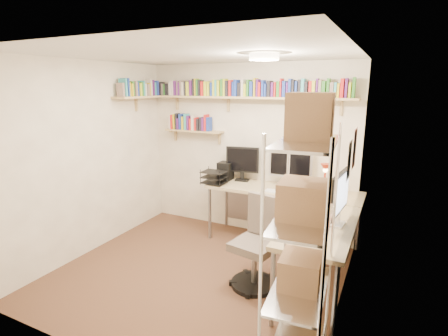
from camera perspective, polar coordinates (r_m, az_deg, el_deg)
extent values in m
plane|color=#4E2B21|center=(4.36, -4.36, -16.76)|extent=(3.20, 3.20, 0.00)
cube|color=#C2B59E|center=(5.21, 3.78, 2.95)|extent=(3.20, 0.04, 2.50)
cube|color=#C2B59E|center=(4.89, -21.03, 1.41)|extent=(0.04, 3.00, 2.50)
cube|color=#C2B59E|center=(3.39, 19.33, -3.44)|extent=(0.04, 3.00, 2.50)
cube|color=#C2B59E|center=(2.77, -20.86, -7.28)|extent=(3.20, 0.04, 2.50)
cube|color=silver|center=(3.79, -5.05, 18.06)|extent=(3.20, 3.00, 0.04)
cube|color=white|center=(3.86, 20.55, 3.02)|extent=(0.01, 0.30, 0.42)
cube|color=white|center=(3.47, 19.79, 1.19)|extent=(0.01, 0.28, 0.38)
cylinder|color=#FFEAC6|center=(3.67, 6.56, 17.57)|extent=(0.30, 0.30, 0.06)
cube|color=tan|center=(5.01, 3.36, 11.42)|extent=(3.05, 0.25, 0.03)
cube|color=tan|center=(5.41, -13.34, 11.23)|extent=(0.25, 1.00, 0.03)
cube|color=tan|center=(5.46, -4.91, 6.07)|extent=(0.95, 0.20, 0.02)
cube|color=tan|center=(5.64, -7.90, 10.82)|extent=(0.03, 0.20, 0.20)
cube|color=tan|center=(5.19, 0.53, 10.74)|extent=(0.03, 0.20, 0.20)
cube|color=tan|center=(4.87, 10.27, 10.36)|extent=(0.03, 0.20, 0.20)
cube|color=tan|center=(4.73, 18.57, 9.81)|extent=(0.03, 0.20, 0.20)
cube|color=black|center=(5.73, -10.56, 12.53)|extent=(0.03, 0.12, 0.18)
cube|color=black|center=(5.71, -10.17, 12.63)|extent=(0.04, 0.12, 0.20)
cube|color=#816A5E|center=(5.68, -9.75, 12.52)|extent=(0.04, 0.11, 0.18)
cube|color=#2E7426|center=(5.66, -9.44, 12.50)|extent=(0.03, 0.13, 0.17)
cube|color=black|center=(5.64, -9.13, 12.54)|extent=(0.02, 0.14, 0.18)
cube|color=black|center=(5.61, -8.81, 12.56)|extent=(0.03, 0.15, 0.18)
cube|color=beige|center=(5.59, -8.43, 12.74)|extent=(0.04, 0.15, 0.21)
cube|color=beige|center=(5.56, -8.07, 12.85)|extent=(0.02, 0.13, 0.23)
cube|color=#4E1A63|center=(5.54, -7.74, 12.79)|extent=(0.04, 0.13, 0.22)
cube|color=#816A5E|center=(5.52, -7.37, 12.76)|extent=(0.02, 0.12, 0.21)
cube|color=#4E1A63|center=(5.50, -7.10, 12.68)|extent=(0.03, 0.13, 0.19)
cube|color=#816A5E|center=(5.48, -6.77, 12.82)|extent=(0.03, 0.13, 0.22)
cube|color=beige|center=(5.46, -6.43, 12.72)|extent=(0.04, 0.13, 0.20)
cube|color=black|center=(5.44, -6.03, 12.79)|extent=(0.03, 0.15, 0.21)
cube|color=gold|center=(5.42, -5.65, 12.75)|extent=(0.04, 0.15, 0.20)
cube|color=#4E1A63|center=(5.39, -5.22, 12.88)|extent=(0.04, 0.12, 0.23)
cube|color=black|center=(5.37, -4.77, 13.00)|extent=(0.03, 0.13, 0.25)
cube|color=gold|center=(5.35, -4.49, 13.02)|extent=(0.02, 0.11, 0.25)
cube|color=#2E7426|center=(5.34, -4.12, 12.96)|extent=(0.03, 0.14, 0.24)
cube|color=black|center=(5.32, -3.78, 12.90)|extent=(0.03, 0.15, 0.23)
cube|color=red|center=(5.29, -3.32, 12.79)|extent=(0.04, 0.13, 0.20)
cube|color=gold|center=(5.27, -2.77, 12.80)|extent=(0.04, 0.14, 0.21)
cube|color=gold|center=(5.25, -2.35, 12.73)|extent=(0.03, 0.12, 0.19)
cube|color=navy|center=(5.22, -1.86, 12.73)|extent=(0.04, 0.11, 0.19)
cube|color=gold|center=(5.20, -1.45, 12.95)|extent=(0.03, 0.13, 0.23)
cube|color=teal|center=(5.19, -1.09, 12.92)|extent=(0.03, 0.13, 0.23)
cube|color=gold|center=(5.17, -0.65, 12.88)|extent=(0.04, 0.15, 0.22)
cube|color=#2E7426|center=(5.14, -0.12, 13.00)|extent=(0.03, 0.14, 0.24)
cube|color=gold|center=(5.13, 0.25, 13.01)|extent=(0.03, 0.12, 0.24)
cube|color=black|center=(5.11, 0.69, 12.85)|extent=(0.04, 0.14, 0.21)
cube|color=red|center=(5.09, 1.20, 12.90)|extent=(0.03, 0.13, 0.22)
cube|color=navy|center=(5.07, 1.63, 12.77)|extent=(0.02, 0.11, 0.20)
cube|color=navy|center=(5.05, 2.09, 12.92)|extent=(0.04, 0.13, 0.23)
cube|color=black|center=(5.03, 2.69, 12.67)|extent=(0.04, 0.13, 0.19)
cube|color=beige|center=(5.01, 3.21, 12.91)|extent=(0.03, 0.13, 0.23)
cube|color=gold|center=(5.00, 3.62, 12.56)|extent=(0.04, 0.12, 0.17)
cube|color=#2E7426|center=(4.98, 4.13, 12.88)|extent=(0.03, 0.15, 0.23)
cube|color=navy|center=(4.96, 4.68, 12.72)|extent=(0.04, 0.14, 0.20)
cube|color=gold|center=(4.94, 5.20, 12.98)|extent=(0.02, 0.14, 0.25)
cube|color=#4E1A63|center=(4.93, 5.62, 12.87)|extent=(0.03, 0.13, 0.23)
cube|color=red|center=(4.92, 5.98, 12.63)|extent=(0.03, 0.13, 0.19)
cube|color=navy|center=(4.90, 6.49, 12.78)|extent=(0.03, 0.12, 0.22)
cube|color=navy|center=(4.89, 6.95, 12.50)|extent=(0.03, 0.14, 0.17)
cube|color=black|center=(4.87, 7.50, 12.71)|extent=(0.04, 0.14, 0.21)
cube|color=#4E1A63|center=(4.86, 8.03, 12.55)|extent=(0.03, 0.12, 0.19)
cube|color=red|center=(4.85, 8.46, 12.57)|extent=(0.02, 0.11, 0.19)
cube|color=#2E7426|center=(4.84, 8.95, 12.62)|extent=(0.04, 0.12, 0.21)
cube|color=red|center=(4.82, 9.37, 12.81)|extent=(0.02, 0.12, 0.24)
cube|color=navy|center=(4.81, 9.91, 12.59)|extent=(0.04, 0.13, 0.21)
cube|color=#4E1A63|center=(4.80, 10.38, 12.46)|extent=(0.03, 0.12, 0.19)
cube|color=navy|center=(4.79, 10.81, 12.72)|extent=(0.03, 0.12, 0.24)
cube|color=black|center=(4.78, 11.31, 12.61)|extent=(0.03, 0.13, 0.22)
cube|color=navy|center=(4.77, 11.82, 12.50)|extent=(0.03, 0.13, 0.21)
cube|color=black|center=(4.76, 12.32, 12.58)|extent=(0.04, 0.12, 0.22)
cube|color=teal|center=(4.75, 12.83, 12.63)|extent=(0.04, 0.12, 0.24)
cube|color=black|center=(4.74, 13.37, 12.36)|extent=(0.04, 0.14, 0.20)
cube|color=red|center=(4.73, 14.00, 12.37)|extent=(0.04, 0.12, 0.20)
cube|color=gold|center=(4.72, 14.50, 12.37)|extent=(0.04, 0.12, 0.21)
cube|color=#4E1A63|center=(4.71, 15.01, 12.50)|extent=(0.02, 0.11, 0.24)
cube|color=#816A5E|center=(4.70, 15.47, 12.37)|extent=(0.03, 0.12, 0.22)
cube|color=#2E7426|center=(4.69, 16.03, 12.24)|extent=(0.04, 0.14, 0.20)
cube|color=#2E7426|center=(4.68, 16.69, 12.40)|extent=(0.03, 0.12, 0.24)
cube|color=#816A5E|center=(4.68, 17.25, 12.06)|extent=(0.04, 0.14, 0.19)
cube|color=teal|center=(4.67, 17.81, 12.02)|extent=(0.03, 0.14, 0.19)
cube|color=gold|center=(4.66, 18.23, 11.92)|extent=(0.03, 0.13, 0.17)
cube|color=red|center=(4.66, 18.78, 12.24)|extent=(0.04, 0.14, 0.23)
cube|color=#4E1A63|center=(4.65, 19.40, 12.22)|extent=(0.03, 0.14, 0.24)
cube|color=gold|center=(4.65, 19.89, 11.87)|extent=(0.03, 0.11, 0.19)
cube|color=#2E7426|center=(4.64, 20.46, 12.20)|extent=(0.03, 0.11, 0.25)
cube|color=#816A5E|center=(5.08, -16.52, 12.16)|extent=(0.11, 0.04, 0.19)
cube|color=teal|center=(5.12, -16.15, 12.50)|extent=(0.13, 0.03, 0.24)
cube|color=navy|center=(5.15, -15.83, 12.55)|extent=(0.15, 0.03, 0.25)
cube|color=gold|center=(5.18, -15.52, 12.26)|extent=(0.12, 0.03, 0.19)
cube|color=gold|center=(5.21, -15.25, 12.19)|extent=(0.15, 0.03, 0.18)
cube|color=#2E7426|center=(5.24, -14.98, 12.38)|extent=(0.11, 0.03, 0.21)
cube|color=#816A5E|center=(5.27, -14.62, 12.41)|extent=(0.14, 0.04, 0.21)
cube|color=navy|center=(5.31, -14.25, 12.34)|extent=(0.11, 0.04, 0.19)
cube|color=gold|center=(5.35, -13.92, 12.33)|extent=(0.13, 0.04, 0.18)
cube|color=#2E7426|center=(5.38, -13.61, 12.41)|extent=(0.12, 0.03, 0.20)
cube|color=teal|center=(5.41, -13.35, 12.55)|extent=(0.13, 0.03, 0.22)
cube|color=beige|center=(5.44, -13.07, 12.35)|extent=(0.12, 0.04, 0.18)
cube|color=#816A5E|center=(5.48, -12.75, 12.34)|extent=(0.15, 0.04, 0.17)
cube|color=gold|center=(5.52, -12.44, 12.43)|extent=(0.13, 0.02, 0.19)
cube|color=beige|center=(5.55, -12.19, 12.75)|extent=(0.11, 0.04, 0.25)
cube|color=#4E1A63|center=(5.59, -11.89, 12.70)|extent=(0.13, 0.03, 0.23)
cube|color=teal|center=(5.62, -11.62, 12.53)|extent=(0.13, 0.03, 0.20)
cube|color=navy|center=(5.66, -11.33, 12.68)|extent=(0.15, 0.04, 0.22)
cube|color=#4E1A63|center=(5.69, -11.07, 12.68)|extent=(0.11, 0.02, 0.22)
cube|color=beige|center=(5.72, -10.81, 12.49)|extent=(0.13, 0.03, 0.18)
cube|color=beige|center=(5.67, -8.58, 7.36)|extent=(0.03, 0.12, 0.20)
cube|color=red|center=(5.65, -8.27, 7.50)|extent=(0.03, 0.13, 0.23)
cube|color=gold|center=(5.62, -7.92, 7.53)|extent=(0.03, 0.13, 0.23)
cube|color=black|center=(5.60, -7.57, 7.60)|extent=(0.03, 0.12, 0.25)
cube|color=#4E1A63|center=(5.58, -7.25, 7.19)|extent=(0.03, 0.15, 0.17)
cube|color=navy|center=(5.56, -6.93, 7.55)|extent=(0.04, 0.12, 0.24)
cube|color=gold|center=(5.54, -6.52, 7.31)|extent=(0.03, 0.13, 0.20)
cube|color=teal|center=(5.51, -6.11, 7.53)|extent=(0.04, 0.12, 0.25)
cube|color=#4E1A63|center=(5.48, -5.65, 7.37)|extent=(0.03, 0.14, 0.22)
cube|color=red|center=(5.46, -5.25, 7.14)|extent=(0.03, 0.14, 0.18)
cube|color=beige|center=(5.44, -4.86, 7.38)|extent=(0.04, 0.14, 0.23)
cube|color=red|center=(5.42, -4.44, 7.20)|extent=(0.03, 0.13, 0.20)
cube|color=black|center=(5.40, -4.06, 7.08)|extent=(0.03, 0.14, 0.18)
cube|color=black|center=(5.37, -3.66, 7.21)|extent=(0.04, 0.11, 0.20)
cube|color=#4E1A63|center=(5.35, -3.23, 7.17)|extent=(0.04, 0.13, 0.20)
cube|color=red|center=(5.33, -2.86, 7.40)|extent=(0.03, 0.12, 0.25)
cube|color=navy|center=(5.31, -2.44, 7.17)|extent=(0.04, 0.12, 0.21)
cube|color=#C6B980|center=(4.84, 9.55, -3.59)|extent=(2.09, 0.66, 0.04)
cube|color=#C6B980|center=(3.71, 15.43, -9.21)|extent=(0.66, 1.43, 0.04)
cylinder|color=gray|center=(5.09, -2.34, -7.39)|extent=(0.04, 0.04, 0.77)
cylinder|color=gray|center=(5.55, 0.37, -5.60)|extent=(0.04, 0.04, 0.77)
cylinder|color=gray|center=(5.07, 21.16, -8.41)|extent=(0.04, 0.04, 0.77)
cylinder|color=gray|center=(3.38, 7.89, -18.94)|extent=(0.04, 0.04, 0.77)
cylinder|color=gray|center=(3.29, 17.62, -20.54)|extent=(0.04, 0.04, 0.77)
cube|color=gray|center=(5.21, 10.31, -6.45)|extent=(1.98, 0.02, 0.60)
cube|color=silver|center=(4.86, 10.79, 1.09)|extent=(0.60, 0.03, 0.46)
cube|color=black|center=(4.84, 10.72, 1.04)|extent=(0.54, 0.00, 0.40)
cube|color=black|center=(5.10, 3.02, 1.37)|extent=(0.48, 0.03, 0.37)
cube|color=black|center=(3.62, 18.33, -3.89)|extent=(0.03, 0.64, 0.42)
cube|color=silver|center=(3.63, 17.99, -3.85)|extent=(0.00, 0.57, 0.36)
cube|color=white|center=(4.64, 9.51, -3.96)|extent=(0.46, 0.14, 0.02)
cube|color=white|center=(3.78, 13.15, -8.16)|extent=(0.14, 0.44, 0.02)
cylinder|color=#9F230D|center=(4.72, 15.97, -3.97)|extent=(0.11, 0.11, 0.02)
cylinder|color=#9F230D|center=(4.67, 16.10, -2.04)|extent=(0.03, 0.03, 0.31)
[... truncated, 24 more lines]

